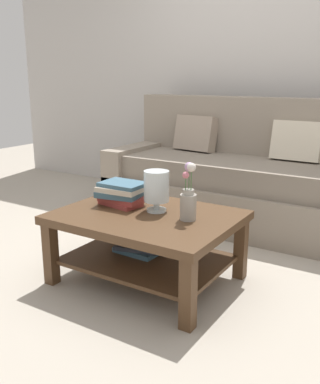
% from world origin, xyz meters
% --- Properties ---
extents(ground_plane, '(10.00, 10.00, 0.00)m').
position_xyz_m(ground_plane, '(0.00, 0.00, 0.00)').
color(ground_plane, '#ADA393').
extents(back_wall, '(6.40, 0.12, 2.70)m').
position_xyz_m(back_wall, '(0.00, 1.65, 1.35)').
color(back_wall, '#BCB7B2').
rests_on(back_wall, ground).
extents(couch, '(2.20, 0.90, 1.06)m').
position_xyz_m(couch, '(0.05, 0.96, 0.36)').
color(couch, gray).
rests_on(couch, ground).
extents(coffee_table, '(1.06, 0.80, 0.44)m').
position_xyz_m(coffee_table, '(0.03, -0.43, 0.32)').
color(coffee_table, '#4C331E').
rests_on(coffee_table, ground).
extents(book_stack_main, '(0.30, 0.24, 0.15)m').
position_xyz_m(book_stack_main, '(-0.21, -0.37, 0.52)').
color(book_stack_main, '#993833').
rests_on(book_stack_main, coffee_table).
extents(glass_hurricane_vase, '(0.15, 0.15, 0.25)m').
position_xyz_m(glass_hurricane_vase, '(0.06, -0.36, 0.58)').
color(glass_hurricane_vase, silver).
rests_on(glass_hurricane_vase, coffee_table).
extents(flower_pitcher, '(0.10, 0.10, 0.33)m').
position_xyz_m(flower_pitcher, '(0.30, -0.40, 0.56)').
color(flower_pitcher, '#9E998E').
rests_on(flower_pitcher, coffee_table).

